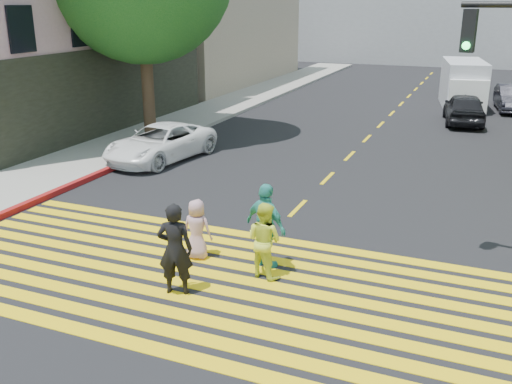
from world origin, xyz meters
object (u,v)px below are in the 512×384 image
Objects in this scene: pedestrian_woman at (264,240)px; pedestrian_extra at (266,226)px; dark_car_parked at (512,98)px; white_van at (463,86)px; dark_car_near at (464,108)px; pedestrian_man at (175,249)px; silver_car at (470,79)px; white_sedan at (161,143)px; pedestrian_child at (197,229)px.

pedestrian_extra reaches higher than pedestrian_woman.
pedestrian_extra reaches higher than dark_car_parked.
white_van reaches higher than pedestrian_woman.
dark_car_near is 4.42m from white_van.
pedestrian_extra is at bearing -142.55° from pedestrian_man.
pedestrian_extra is 17.66m from dark_car_near.
pedestrian_man is 19.56m from dark_car_near.
dark_car_parked is (2.39, -7.13, 0.02)m from silver_car.
pedestrian_extra is (1.18, 1.71, 0.01)m from pedestrian_man.
white_van is (9.20, 15.19, 0.52)m from white_sedan.
white_van is (2.60, 21.80, 0.22)m from pedestrian_extra.
dark_car_near is 4.80m from dark_car_parked.
white_van is at bearing 67.57° from white_sedan.
pedestrian_man is 23.81m from white_van.
pedestrian_man is 2.07m from pedestrian_extra.
dark_car_parked is at bearing -84.89° from pedestrian_woman.
pedestrian_woman is at bearing -109.37° from dark_car_parked.
pedestrian_extra is 0.41× the size of white_sedan.
white_sedan is 1.08× the size of dark_car_near.
white_sedan is at bearing -55.29° from pedestrian_child.
pedestrian_man is at bearing 70.15° from dark_car_near.
pedestrian_man is at bearing -108.68° from white_van.
white_van reaches higher than dark_car_near.
silver_car is (2.51, 29.26, -0.15)m from pedestrian_woman.
dark_car_parked is (6.20, 23.45, -0.26)m from pedestrian_man.
pedestrian_woman is 18.02m from dark_car_near.
pedestrian_child is 29.31m from silver_car.
pedestrian_woman is at bearing -152.33° from pedestrian_man.
white_van reaches higher than pedestrian_child.
pedestrian_child is 8.43m from white_sedan.
pedestrian_child is at bearing 9.14° from pedestrian_woman.
white_van is (-2.42, 0.06, 0.49)m from dark_car_parked.
dark_car_near is (4.12, 19.12, -0.21)m from pedestrian_man.
white_sedan is (-6.72, 7.00, -0.17)m from pedestrian_woman.
dark_car_near is at bearing -81.40° from pedestrian_woman.
dark_car_near is 0.94× the size of silver_car.
dark_car_parked reaches higher than silver_car.
pedestrian_child is (-0.38, 1.57, -0.25)m from pedestrian_man.
pedestrian_extra reaches higher than silver_car.
white_sedan is 24.09m from silver_car.
white_sedan is at bearing 40.84° from dark_car_near.
white_van reaches higher than silver_car.
pedestrian_man reaches higher than white_sedan.
silver_car is at bearing -115.11° from pedestrian_man.
dark_car_parked is at bearing -108.79° from pedestrian_child.
white_van is at bearing -93.25° from dark_car_near.
pedestrian_woman is 0.38× the size of dark_car_near.
pedestrian_woman is 0.35× the size of white_sedan.
pedestrian_extra reaches higher than white_sedan.
dark_car_near reaches higher than white_sedan.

